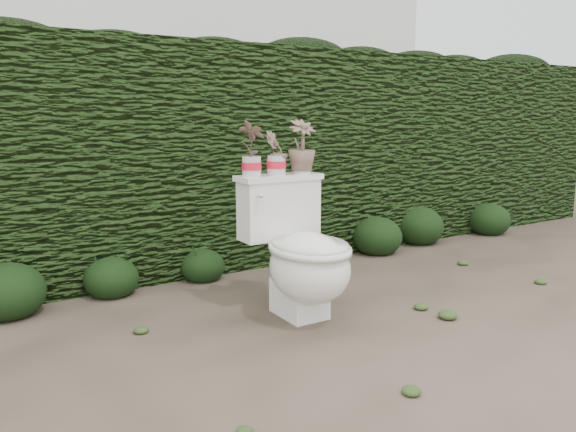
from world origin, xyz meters
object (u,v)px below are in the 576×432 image
potted_plant_right (302,148)px  potted_plant_center (276,154)px  toilet (301,255)px  potted_plant_left (251,150)px

potted_plant_right → potted_plant_center: bearing=178.9°
toilet → potted_plant_right: bearing=57.2°
toilet → potted_plant_right: potted_plant_right is taller
toilet → potted_plant_center: 0.59m
potted_plant_left → toilet: bearing=-171.2°
potted_plant_left → potted_plant_right: potted_plant_right is taller
toilet → potted_plant_left: (-0.17, 0.24, 0.57)m
potted_plant_center → potted_plant_right: (0.17, -0.00, 0.03)m
potted_plant_center → potted_plant_right: 0.17m
toilet → potted_plant_left: bearing=126.4°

